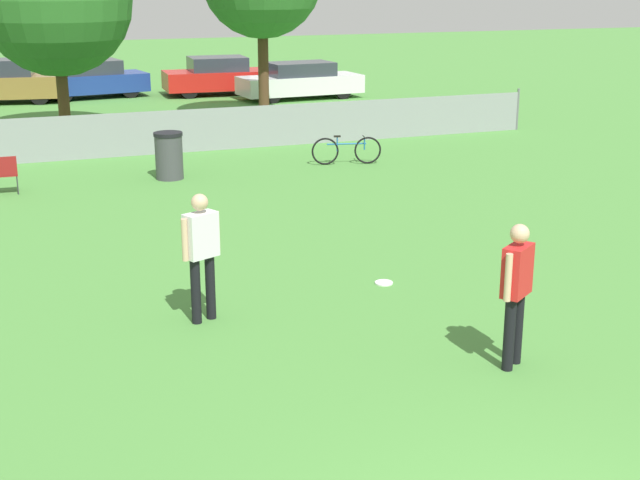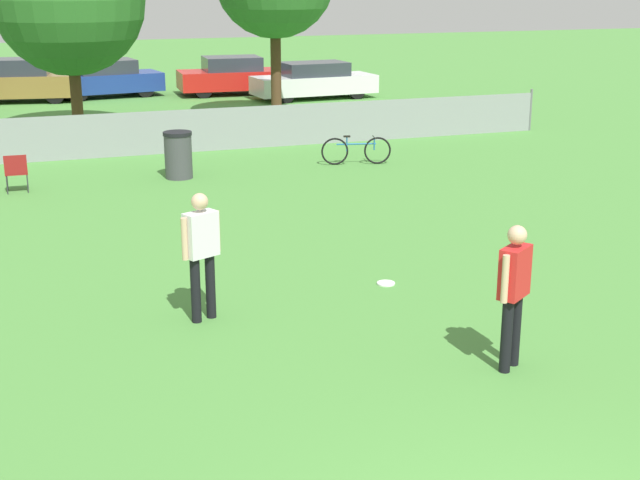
# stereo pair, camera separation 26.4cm
# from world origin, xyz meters

# --- Properties ---
(fence_backline) EXTENTS (22.05, 0.07, 1.21)m
(fence_backline) POSITION_xyz_m (0.00, 18.00, 0.55)
(fence_backline) COLOR gray
(fence_backline) RESTS_ON ground_plane
(player_defender_red) EXTENTS (0.50, 0.43, 1.73)m
(player_defender_red) POSITION_xyz_m (1.79, 3.74, 1.01)
(player_defender_red) COLOR black
(player_defender_red) RESTS_ON ground_plane
(player_receiver_white) EXTENTS (0.55, 0.38, 1.73)m
(player_receiver_white) POSITION_xyz_m (-1.24, 6.41, 1.01)
(player_receiver_white) COLOR black
(player_receiver_white) RESTS_ON ground_plane
(frisbee_disc) EXTENTS (0.27, 0.27, 0.03)m
(frisbee_disc) POSITION_xyz_m (1.60, 6.91, 0.01)
(frisbee_disc) COLOR white
(frisbee_disc) RESTS_ON ground_plane
(folding_chair_sideline) EXTENTS (0.47, 0.47, 0.82)m
(folding_chair_sideline) POSITION_xyz_m (-3.41, 14.82, 0.47)
(folding_chair_sideline) COLOR #333338
(folding_chair_sideline) RESTS_ON ground_plane
(bicycle_sideline) EXTENTS (1.66, 0.53, 0.71)m
(bicycle_sideline) POSITION_xyz_m (4.37, 15.13, 0.34)
(bicycle_sideline) COLOR black
(bicycle_sideline) RESTS_ON ground_plane
(trash_bin) EXTENTS (0.64, 0.64, 1.05)m
(trash_bin) POSITION_xyz_m (0.06, 15.06, 0.53)
(trash_bin) COLOR #3F3F44
(trash_bin) RESTS_ON ground_plane
(parked_car_tan) EXTENTS (4.63, 2.36, 1.53)m
(parked_car_tan) POSITION_xyz_m (-3.07, 29.39, 0.74)
(parked_car_tan) COLOR black
(parked_car_tan) RESTS_ON ground_plane
(parked_car_blue) EXTENTS (4.18, 2.29, 1.38)m
(parked_car_blue) POSITION_xyz_m (0.13, 29.71, 0.67)
(parked_car_blue) COLOR black
(parked_car_blue) RESTS_ON ground_plane
(parked_car_red) EXTENTS (4.12, 2.02, 1.42)m
(parked_car_red) POSITION_xyz_m (4.74, 28.90, 0.70)
(parked_car_red) COLOR black
(parked_car_red) RESTS_ON ground_plane
(parked_car_white) EXTENTS (4.61, 1.98, 1.33)m
(parked_car_white) POSITION_xyz_m (7.27, 26.70, 0.65)
(parked_car_white) COLOR black
(parked_car_white) RESTS_ON ground_plane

